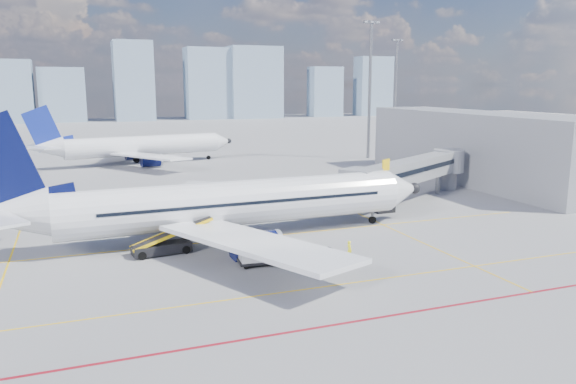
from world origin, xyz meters
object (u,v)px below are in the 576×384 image
at_px(main_aircraft, 218,205).
at_px(belt_loader, 164,245).
at_px(second_aircraft, 135,146).
at_px(cargo_dolly, 262,251).
at_px(ramp_worker, 349,250).
at_px(baggage_tug, 331,259).

relative_size(main_aircraft, belt_loader, 6.09).
relative_size(second_aircraft, cargo_dolly, 9.30).
bearing_deg(ramp_worker, belt_loader, 60.67).
bearing_deg(main_aircraft, baggage_tug, -61.85).
distance_m(main_aircraft, belt_loader, 6.47).
height_order(belt_loader, ramp_worker, belt_loader).
bearing_deg(ramp_worker, second_aircraft, 6.36).
bearing_deg(main_aircraft, cargo_dolly, -81.94).
xyz_separation_m(second_aircraft, cargo_dolly, (3.38, -61.31, -2.10)).
bearing_deg(ramp_worker, cargo_dolly, 77.62).
bearing_deg(belt_loader, main_aircraft, 19.37).
distance_m(main_aircraft, baggage_tug, 12.66).
distance_m(belt_loader, ramp_worker, 15.35).
distance_m(baggage_tug, ramp_worker, 2.63).
xyz_separation_m(baggage_tug, belt_loader, (-11.52, 8.15, 0.00)).
bearing_deg(main_aircraft, second_aircraft, 90.54).
xyz_separation_m(second_aircraft, belt_loader, (-3.39, -55.67, -2.50)).
height_order(baggage_tug, cargo_dolly, cargo_dolly).
bearing_deg(cargo_dolly, main_aircraft, 104.57).
xyz_separation_m(baggage_tug, cargo_dolly, (-4.75, 2.50, 0.40)).
bearing_deg(baggage_tug, cargo_dolly, 138.42).
distance_m(second_aircraft, baggage_tug, 64.38).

